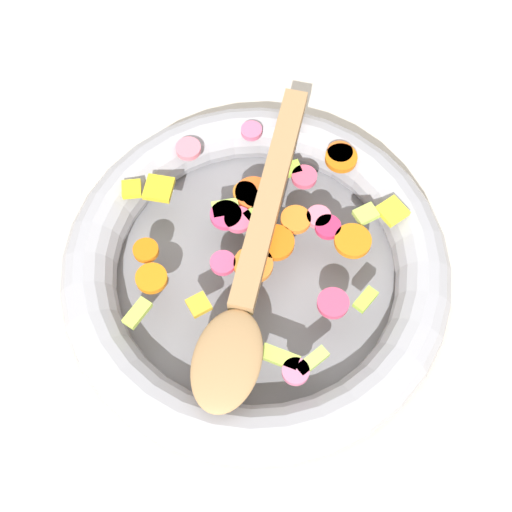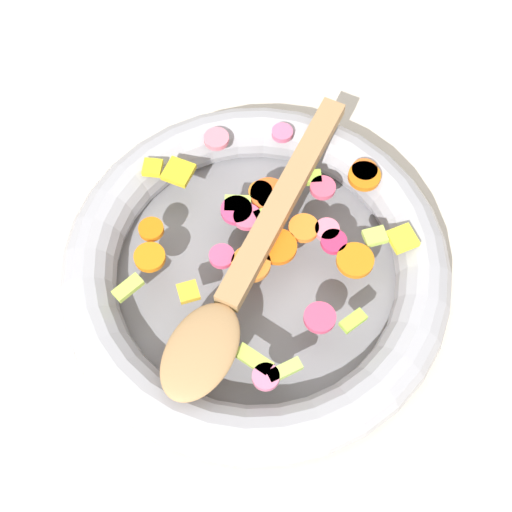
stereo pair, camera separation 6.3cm
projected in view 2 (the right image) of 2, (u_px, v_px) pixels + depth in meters
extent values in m
plane|color=beige|center=(256.00, 280.00, 0.67)|extent=(4.00, 4.00, 0.00)
cylinder|color=slate|center=(256.00, 277.00, 0.67)|extent=(0.30, 0.30, 0.01)
torus|color=#9E9EA5|center=(256.00, 268.00, 0.65)|extent=(0.35, 0.35, 0.05)
cylinder|color=orange|center=(260.00, 192.00, 0.65)|extent=(0.03, 0.03, 0.01)
cylinder|color=orange|center=(364.00, 176.00, 0.66)|extent=(0.04, 0.04, 0.01)
cylinder|color=orange|center=(151.00, 229.00, 0.64)|extent=(0.02, 0.02, 0.01)
cylinder|color=orange|center=(364.00, 171.00, 0.66)|extent=(0.03, 0.03, 0.01)
cylinder|color=orange|center=(304.00, 228.00, 0.64)|extent=(0.04, 0.04, 0.01)
cylinder|color=orange|center=(150.00, 257.00, 0.62)|extent=(0.04, 0.04, 0.01)
cylinder|color=orange|center=(278.00, 247.00, 0.63)|extent=(0.05, 0.05, 0.01)
cylinder|color=orange|center=(269.00, 194.00, 0.65)|extent=(0.04, 0.04, 0.01)
cylinder|color=orange|center=(355.00, 260.00, 0.62)|extent=(0.03, 0.03, 0.01)
cylinder|color=orange|center=(246.00, 261.00, 0.62)|extent=(0.05, 0.05, 0.01)
cube|color=#8CC13D|center=(218.00, 315.00, 0.60)|extent=(0.03, 0.03, 0.01)
cube|color=#B0DC55|center=(238.00, 204.00, 0.65)|extent=(0.03, 0.03, 0.01)
cube|color=#A1D13F|center=(353.00, 321.00, 0.60)|extent=(0.03, 0.02, 0.01)
cube|color=#B5D14E|center=(128.00, 288.00, 0.61)|extent=(0.03, 0.02, 0.01)
cube|color=#9DCB41|center=(308.00, 178.00, 0.66)|extent=(0.02, 0.03, 0.01)
cube|color=#A9CB59|center=(285.00, 370.00, 0.58)|extent=(0.03, 0.03, 0.01)
cube|color=#ABC74C|center=(254.00, 360.00, 0.58)|extent=(0.02, 0.03, 0.01)
cube|color=#9BD248|center=(270.00, 212.00, 0.64)|extent=(0.03, 0.03, 0.01)
cube|color=#AFCE51|center=(375.00, 236.00, 0.63)|extent=(0.03, 0.03, 0.01)
cylinder|color=#DA4369|center=(320.00, 318.00, 0.60)|extent=(0.04, 0.04, 0.01)
cylinder|color=#E55980|center=(247.00, 217.00, 0.64)|extent=(0.03, 0.03, 0.01)
cylinder|color=#D84F6D|center=(323.00, 188.00, 0.66)|extent=(0.03, 0.03, 0.01)
cylinder|color=#E64B78|center=(222.00, 256.00, 0.62)|extent=(0.03, 0.03, 0.01)
cylinder|color=pink|center=(266.00, 377.00, 0.57)|extent=(0.03, 0.03, 0.01)
cylinder|color=#D92C5A|center=(334.00, 242.00, 0.63)|extent=(0.03, 0.03, 0.01)
cylinder|color=pink|center=(267.00, 200.00, 0.65)|extent=(0.02, 0.02, 0.01)
cylinder|color=pink|center=(327.00, 230.00, 0.64)|extent=(0.03, 0.03, 0.01)
cylinder|color=pink|center=(282.00, 133.00, 0.68)|extent=(0.02, 0.02, 0.01)
cylinder|color=pink|center=(216.00, 139.00, 0.68)|extent=(0.03, 0.03, 0.01)
cylinder|color=#DE648B|center=(194.00, 346.00, 0.59)|extent=(0.03, 0.03, 0.01)
cylinder|color=#D23E70|center=(237.00, 210.00, 0.64)|extent=(0.03, 0.03, 0.01)
cube|color=gold|center=(178.00, 172.00, 0.66)|extent=(0.03, 0.03, 0.01)
cube|color=yellow|center=(403.00, 239.00, 0.63)|extent=(0.03, 0.03, 0.01)
cube|color=yellow|center=(152.00, 168.00, 0.67)|extent=(0.02, 0.02, 0.01)
cube|color=gold|center=(188.00, 292.00, 0.61)|extent=(0.02, 0.02, 0.01)
cube|color=#A87F51|center=(284.00, 198.00, 0.64)|extent=(0.23, 0.02, 0.01)
ellipsoid|color=#A87F51|center=(200.00, 351.00, 0.57)|extent=(0.09, 0.06, 0.01)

